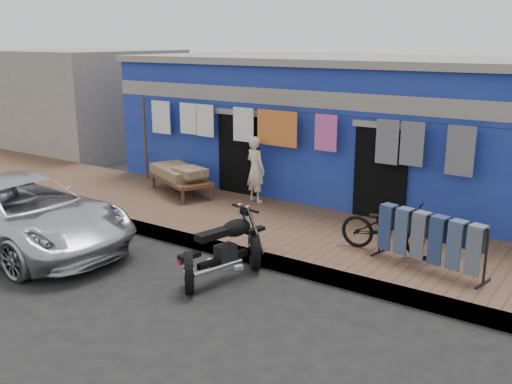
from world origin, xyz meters
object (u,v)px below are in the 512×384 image
at_px(motorcycle, 223,247).
at_px(jeans_rack, 429,241).
at_px(bicycle, 390,222).
at_px(car, 22,212).
at_px(charpoy, 181,180).
at_px(seated_person, 256,169).

bearing_deg(motorcycle, jeans_rack, 44.47).
bearing_deg(bicycle, car, 112.70).
relative_size(car, motorcycle, 2.63).
bearing_deg(charpoy, motorcycle, -39.68).
relative_size(car, bicycle, 2.85).
bearing_deg(jeans_rack, charpoy, 169.49).
relative_size(seated_person, charpoy, 0.68).
xyz_separation_m(car, bicycle, (5.95, 2.94, 0.12)).
bearing_deg(motorcycle, charpoy, 152.13).
bearing_deg(bicycle, jeans_rack, -112.81).
height_order(seated_person, charpoy, seated_person).
bearing_deg(bicycle, seated_person, 66.45).
distance_m(car, jeans_rack, 7.23).
distance_m(car, bicycle, 6.64).
distance_m(car, motorcycle, 4.09).
distance_m(seated_person, jeans_rack, 4.71).
height_order(bicycle, charpoy, bicycle).
bearing_deg(seated_person, motorcycle, 134.01).
distance_m(charpoy, jeans_rack, 6.36).
bearing_deg(seated_person, bicycle, 177.31).
xyz_separation_m(seated_person, bicycle, (3.66, -1.33, -0.19)).
bearing_deg(charpoy, car, -96.98).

